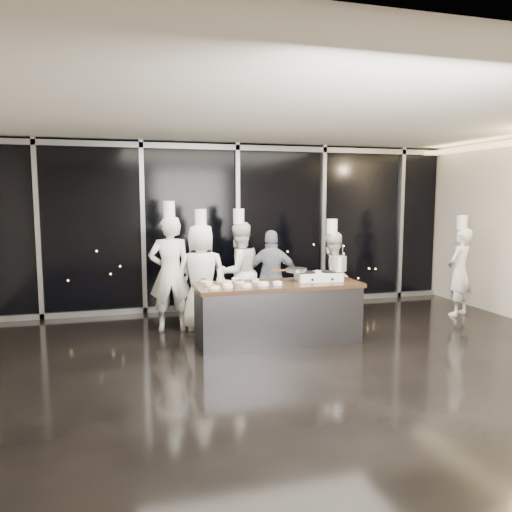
{
  "coord_description": "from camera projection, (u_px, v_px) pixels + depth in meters",
  "views": [
    {
      "loc": [
        -2.32,
        -6.02,
        2.19
      ],
      "look_at": [
        -0.26,
        1.2,
        1.28
      ],
      "focal_mm": 35.0,
      "sensor_mm": 36.0,
      "label": 1
    }
  ],
  "objects": [
    {
      "name": "stove",
      "position": [
        318.0,
        276.0,
        7.62
      ],
      "size": [
        0.71,
        0.49,
        0.14
      ],
      "rotation": [
        0.0,
        0.0,
        -0.12
      ],
      "color": "silver",
      "rests_on": "demo_counter"
    },
    {
      "name": "demo_counter",
      "position": [
        278.0,
        313.0,
        7.45
      ],
      "size": [
        2.46,
        0.86,
        0.9
      ],
      "color": "#3C3B41",
      "rests_on": "ground"
    },
    {
      "name": "ground",
      "position": [
        299.0,
        361.0,
        6.64
      ],
      "size": [
        9.0,
        9.0,
        0.0
      ],
      "primitive_type": "plane",
      "color": "black",
      "rests_on": "ground"
    },
    {
      "name": "chef_side",
      "position": [
        459.0,
        271.0,
        9.11
      ],
      "size": [
        0.7,
        0.61,
        1.84
      ],
      "rotation": [
        0.0,
        0.0,
        3.6
      ],
      "color": "silver",
      "rests_on": "ground"
    },
    {
      "name": "squeeze_bottle",
      "position": [
        219.0,
        275.0,
        7.38
      ],
      "size": [
        0.07,
        0.07,
        0.24
      ],
      "color": "silver",
      "rests_on": "demo_counter"
    },
    {
      "name": "chef_far_left",
      "position": [
        170.0,
        272.0,
        8.06
      ],
      "size": [
        0.71,
        0.49,
        2.11
      ],
      "rotation": [
        0.0,
        0.0,
        3.09
      ],
      "color": "silver",
      "rests_on": "ground"
    },
    {
      "name": "prep_bowls",
      "position": [
        236.0,
        283.0,
        7.26
      ],
      "size": [
        1.13,
        0.71,
        0.05
      ],
      "color": "white",
      "rests_on": "demo_counter"
    },
    {
      "name": "guest",
      "position": [
        272.0,
        277.0,
        8.58
      ],
      "size": [
        1.01,
        0.66,
        1.6
      ],
      "rotation": [
        0.0,
        0.0,
        2.83
      ],
      "color": "#121633",
      "rests_on": "ground"
    },
    {
      "name": "chef_left",
      "position": [
        201.0,
        276.0,
        8.14
      ],
      "size": [
        0.87,
        0.58,
        1.97
      ],
      "rotation": [
        0.0,
        0.0,
        3.11
      ],
      "color": "silver",
      "rests_on": "ground"
    },
    {
      "name": "frying_pan",
      "position": [
        296.0,
        270.0,
        7.57
      ],
      "size": [
        0.56,
        0.35,
        0.05
      ],
      "rotation": [
        0.0,
        0.0,
        -0.12
      ],
      "color": "gray",
      "rests_on": "stove"
    },
    {
      "name": "chef_right",
      "position": [
        331.0,
        275.0,
        8.87
      ],
      "size": [
        0.89,
        0.78,
        1.78
      ],
      "rotation": [
        0.0,
        0.0,
        3.43
      ],
      "color": "silver",
      "rests_on": "ground"
    },
    {
      "name": "stock_pot",
      "position": [
        339.0,
        264.0,
        7.65
      ],
      "size": [
        0.25,
        0.25,
        0.23
      ],
      "primitive_type": "cylinder",
      "rotation": [
        0.0,
        0.0,
        -0.12
      ],
      "color": "#BCBCBE",
      "rests_on": "stove"
    },
    {
      "name": "window_wall",
      "position": [
        237.0,
        226.0,
        9.73
      ],
      "size": [
        8.9,
        0.11,
        3.2
      ],
      "color": "black",
      "rests_on": "ground"
    },
    {
      "name": "chef_center",
      "position": [
        239.0,
        272.0,
        8.63
      ],
      "size": [
        1.0,
        0.88,
        1.97
      ],
      "rotation": [
        0.0,
        0.0,
        3.44
      ],
      "color": "silver",
      "rests_on": "ground"
    },
    {
      "name": "room_shell",
      "position": [
        314.0,
        191.0,
        6.42
      ],
      "size": [
        9.02,
        7.02,
        3.21
      ],
      "color": "beige",
      "rests_on": "ground"
    }
  ]
}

